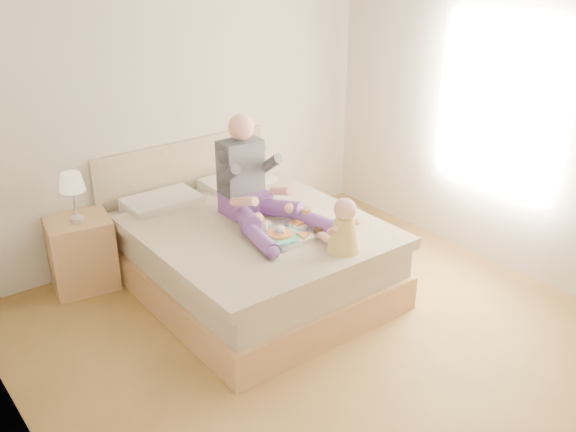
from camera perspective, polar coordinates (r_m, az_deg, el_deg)
room at (r=4.10m, az=5.13°, el=6.63°), size 4.02×4.22×2.71m
bed at (r=5.30m, az=-3.84°, el=-3.04°), size 1.70×2.18×1.00m
nightstand at (r=5.53m, az=-17.87°, el=-3.15°), size 0.56×0.52×0.61m
lamp at (r=5.26m, az=-18.65°, el=2.64°), size 0.20×0.20×0.41m
adult at (r=5.08m, az=-3.08°, el=2.44°), size 0.72×1.00×0.84m
tray at (r=4.87m, az=0.21°, el=-1.30°), size 0.51×0.40×0.14m
baby at (r=4.60m, az=4.94°, el=-1.16°), size 0.27×0.36×0.40m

